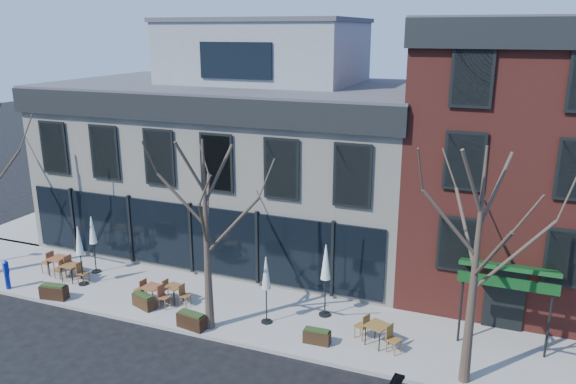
% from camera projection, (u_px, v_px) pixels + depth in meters
% --- Properties ---
extents(ground, '(120.00, 120.00, 0.00)m').
position_uv_depth(ground, '(194.00, 277.00, 25.29)').
color(ground, black).
rests_on(ground, ground).
extents(sidewalk_front, '(33.50, 4.70, 0.15)m').
position_uv_depth(sidewalk_front, '(238.00, 309.00, 22.20)').
color(sidewalk_front, gray).
rests_on(sidewalk_front, ground).
extents(sidewalk_side, '(4.50, 12.00, 0.15)m').
position_uv_depth(sidewalk_side, '(85.00, 209.00, 34.59)').
color(sidewalk_side, gray).
rests_on(sidewalk_side, ground).
extents(corner_building, '(18.39, 10.39, 11.10)m').
position_uv_depth(corner_building, '(242.00, 152.00, 28.48)').
color(corner_building, beige).
rests_on(corner_building, ground).
extents(red_brick_building, '(8.20, 11.78, 11.18)m').
position_uv_depth(red_brick_building, '(518.00, 155.00, 23.61)').
color(red_brick_building, maroon).
rests_on(red_brick_building, ground).
extents(tree_mid, '(3.50, 3.55, 7.04)m').
position_uv_depth(tree_mid, '(207.00, 234.00, 19.69)').
color(tree_mid, '#382B21').
rests_on(tree_mid, sidewalk_front).
extents(tree_right, '(3.72, 3.77, 7.48)m').
position_uv_depth(tree_right, '(476.00, 266.00, 16.46)').
color(tree_right, '#382B21').
rests_on(tree_right, sidewalk_front).
extents(call_box, '(0.27, 0.26, 1.31)m').
position_uv_depth(call_box, '(7.00, 273.00, 23.60)').
color(call_box, '#0B1C92').
rests_on(call_box, sidewalk_front).
extents(cafe_set_0, '(1.94, 0.81, 1.02)m').
position_uv_depth(cafe_set_0, '(59.00, 264.00, 24.95)').
color(cafe_set_0, brown).
rests_on(cafe_set_0, sidewalk_front).
extents(cafe_set_1, '(1.73, 0.70, 0.91)m').
position_uv_depth(cafe_set_1, '(71.00, 270.00, 24.43)').
color(cafe_set_1, brown).
rests_on(cafe_set_1, sidewalk_front).
extents(cafe_set_2, '(1.78, 0.80, 0.92)m').
position_uv_depth(cafe_set_2, '(152.00, 293.00, 22.35)').
color(cafe_set_2, brown).
rests_on(cafe_set_2, sidewalk_front).
extents(cafe_set_3, '(1.65, 0.74, 0.85)m').
position_uv_depth(cafe_set_3, '(174.00, 292.00, 22.52)').
color(cafe_set_3, brown).
rests_on(cafe_set_3, sidewalk_front).
extents(cafe_set_5, '(1.84, 1.11, 0.95)m').
position_uv_depth(cafe_set_5, '(377.00, 332.00, 19.40)').
color(cafe_set_5, brown).
rests_on(cafe_set_5, sidewalk_front).
extents(umbrella_0, '(0.42, 0.42, 2.65)m').
position_uv_depth(umbrella_0, '(92.00, 233.00, 24.90)').
color(umbrella_0, black).
rests_on(umbrella_0, sidewalk_front).
extents(umbrella_1, '(0.42, 0.42, 2.65)m').
position_uv_depth(umbrella_1, '(79.00, 244.00, 23.66)').
color(umbrella_1, black).
rests_on(umbrella_1, sidewalk_front).
extents(umbrella_3, '(0.42, 0.42, 2.64)m').
position_uv_depth(umbrella_3, '(266.00, 277.00, 20.52)').
color(umbrella_3, black).
rests_on(umbrella_3, sidewalk_front).
extents(umbrella_4, '(0.46, 0.46, 2.89)m').
position_uv_depth(umbrella_4, '(326.00, 266.00, 21.00)').
color(umbrella_4, black).
rests_on(umbrella_4, sidewalk_front).
extents(planter_0, '(1.16, 0.60, 0.62)m').
position_uv_depth(planter_0, '(54.00, 292.00, 22.83)').
color(planter_0, black).
rests_on(planter_0, sidewalk_front).
extents(planter_1, '(1.11, 0.73, 0.58)m').
position_uv_depth(planter_1, '(144.00, 301.00, 22.10)').
color(planter_1, '#312010').
rests_on(planter_1, sidewalk_front).
extents(planter_2, '(1.15, 0.60, 0.62)m').
position_uv_depth(planter_2, '(192.00, 320.00, 20.56)').
color(planter_2, black).
rests_on(planter_2, sidewalk_front).
extents(planter_3, '(0.96, 0.41, 0.53)m').
position_uv_depth(planter_3, '(317.00, 336.00, 19.58)').
color(planter_3, black).
rests_on(planter_3, sidewalk_front).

